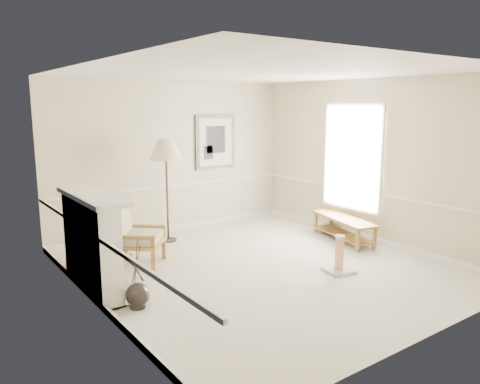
% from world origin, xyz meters
% --- Properties ---
extents(ground, '(5.50, 5.50, 0.00)m').
position_xyz_m(ground, '(0.00, 0.00, 0.00)').
color(ground, silver).
rests_on(ground, ground).
extents(room, '(5.04, 5.54, 2.92)m').
position_xyz_m(room, '(0.14, 0.08, 1.87)').
color(room, beige).
rests_on(room, ground).
extents(fireplace, '(0.64, 1.64, 1.31)m').
position_xyz_m(fireplace, '(-2.34, 0.60, 0.64)').
color(fireplace, white).
rests_on(fireplace, ground).
extents(floor_vase, '(0.30, 0.30, 0.87)m').
position_xyz_m(floor_vase, '(-2.10, -0.25, 0.16)').
color(floor_vase, black).
rests_on(floor_vase, ground).
extents(armchair, '(1.05, 1.05, 0.96)m').
position_xyz_m(armchair, '(-1.53, 1.28, 0.52)').
color(armchair, olive).
rests_on(armchair, ground).
extents(floor_lamp, '(0.71, 0.71, 1.86)m').
position_xyz_m(floor_lamp, '(-0.47, 2.11, 1.62)').
color(floor_lamp, black).
rests_on(floor_lamp, ground).
extents(bench, '(0.79, 1.55, 0.43)m').
position_xyz_m(bench, '(2.15, 0.28, 0.28)').
color(bench, olive).
rests_on(bench, ground).
extents(scratching_post, '(0.47, 0.47, 0.56)m').
position_xyz_m(scratching_post, '(0.83, -0.82, 0.18)').
color(scratching_post, beige).
rests_on(scratching_post, ground).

